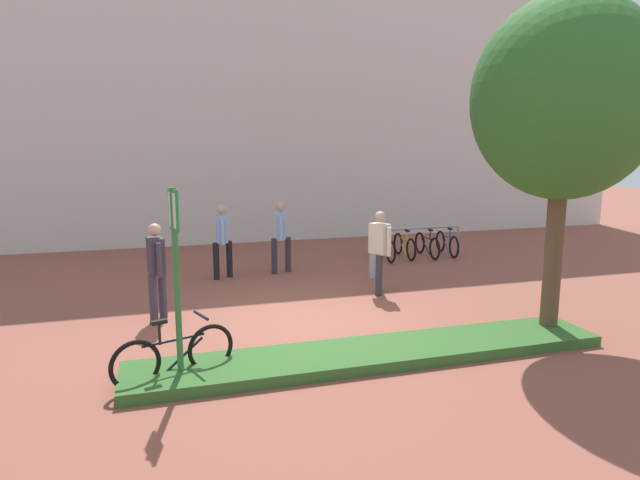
# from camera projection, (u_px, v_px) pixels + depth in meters

# --- Properties ---
(ground_plane) EXTENTS (60.00, 60.00, 0.00)m
(ground_plane) POSITION_uv_depth(u_px,v_px,m) (309.00, 324.00, 9.48)
(ground_plane) COLOR brown
(building_facade) EXTENTS (28.00, 1.20, 10.00)m
(building_facade) POSITION_uv_depth(u_px,v_px,m) (231.00, 80.00, 16.95)
(building_facade) COLOR silver
(building_facade) RESTS_ON ground
(planter_strip) EXTENTS (7.00, 1.10, 0.16)m
(planter_strip) POSITION_uv_depth(u_px,v_px,m) (375.00, 353.00, 7.91)
(planter_strip) COLOR #336028
(planter_strip) RESTS_ON ground
(tree_sidewalk) EXTENTS (2.81, 2.81, 5.29)m
(tree_sidewalk) POSITION_uv_depth(u_px,v_px,m) (565.00, 99.00, 8.33)
(tree_sidewalk) COLOR brown
(tree_sidewalk) RESTS_ON ground
(parking_sign_post) EXTENTS (0.11, 0.36, 2.53)m
(parking_sign_post) POSITION_uv_depth(u_px,v_px,m) (176.00, 258.00, 6.87)
(parking_sign_post) COLOR #2D7238
(parking_sign_post) RESTS_ON ground
(bike_at_sign) EXTENTS (1.61, 0.64, 0.86)m
(bike_at_sign) POSITION_uv_depth(u_px,v_px,m) (175.00, 355.00, 7.15)
(bike_at_sign) COLOR black
(bike_at_sign) RESTS_ON ground
(bike_rack_cluster) EXTENTS (2.66, 1.64, 0.83)m
(bike_rack_cluster) POSITION_uv_depth(u_px,v_px,m) (416.00, 244.00, 15.04)
(bike_rack_cluster) COLOR #99999E
(bike_rack_cluster) RESTS_ON ground
(bollard_steel) EXTENTS (0.16, 0.16, 0.90)m
(bollard_steel) POSITION_uv_depth(u_px,v_px,m) (373.00, 258.00, 12.71)
(bollard_steel) COLOR #ADADB2
(bollard_steel) RESTS_ON ground
(person_casual_tan) EXTENTS (0.50, 0.60, 1.72)m
(person_casual_tan) POSITION_uv_depth(u_px,v_px,m) (281.00, 232.00, 13.09)
(person_casual_tan) COLOR #2D2D38
(person_casual_tan) RESTS_ON ground
(person_shirt_blue) EXTENTS (0.46, 0.61, 1.72)m
(person_shirt_blue) POSITION_uv_depth(u_px,v_px,m) (222.00, 236.00, 12.54)
(person_shirt_blue) COLOR black
(person_shirt_blue) RESTS_ON ground
(person_shirt_white) EXTENTS (0.38, 0.57, 1.72)m
(person_shirt_white) POSITION_uv_depth(u_px,v_px,m) (380.00, 247.00, 11.21)
(person_shirt_white) COLOR #2D2D38
(person_shirt_white) RESTS_ON ground
(person_suited_dark) EXTENTS (0.32, 0.60, 1.72)m
(person_suited_dark) POSITION_uv_depth(u_px,v_px,m) (156.00, 265.00, 9.51)
(person_suited_dark) COLOR #383342
(person_suited_dark) RESTS_ON ground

